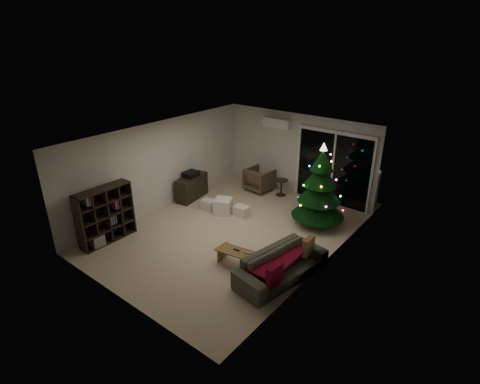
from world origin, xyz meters
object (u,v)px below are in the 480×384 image
(sofa, at_px, (282,265))
(coffee_table, at_px, (242,260))
(christmas_tree, at_px, (320,185))
(media_cabinet, at_px, (192,187))
(bookshelf, at_px, (101,213))
(armchair, at_px, (260,179))

(sofa, distance_m, coffee_table, 0.91)
(coffee_table, distance_m, christmas_tree, 2.96)
(media_cabinet, bearing_deg, bookshelf, -99.51)
(armchair, bearing_deg, christmas_tree, 164.98)
(christmas_tree, bearing_deg, bookshelf, -133.84)
(armchair, height_order, christmas_tree, christmas_tree)
(bookshelf, height_order, armchair, bookshelf)
(bookshelf, bearing_deg, armchair, 85.08)
(bookshelf, xyz_separation_m, media_cabinet, (0.00, 3.03, -0.34))
(bookshelf, distance_m, media_cabinet, 3.05)
(bookshelf, relative_size, media_cabinet, 1.21)
(armchair, distance_m, christmas_tree, 2.77)
(media_cabinet, relative_size, coffee_table, 0.99)
(bookshelf, distance_m, christmas_tree, 5.46)
(media_cabinet, bearing_deg, christmas_tree, 3.81)
(sofa, relative_size, coffee_table, 1.81)
(bookshelf, distance_m, coffee_table, 3.64)
(bookshelf, xyz_separation_m, coffee_table, (3.42, 1.14, -0.51))
(armchair, xyz_separation_m, coffee_table, (2.17, -3.68, -0.18))
(coffee_table, bearing_deg, sofa, 5.09)
(armchair, xyz_separation_m, sofa, (3.05, -3.47, -0.06))
(armchair, xyz_separation_m, christmas_tree, (2.52, -0.89, 0.75))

